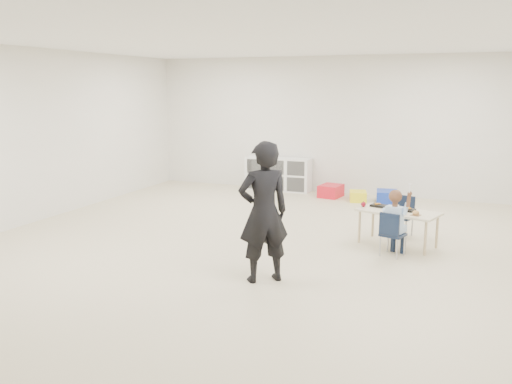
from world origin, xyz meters
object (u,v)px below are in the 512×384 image
at_px(cubby_shelf, 278,174).
at_px(table, 398,228).
at_px(child, 394,221).
at_px(adult, 264,212).
at_px(chair_near, 393,234).

bearing_deg(cubby_shelf, table, -48.45).
bearing_deg(child, adult, -113.08).
bearing_deg(chair_near, table, 107.03).
bearing_deg(child, table, 107.03).
bearing_deg(cubby_shelf, adult, -72.47).
relative_size(cubby_shelf, adult, 0.87).
xyz_separation_m(table, chair_near, (0.00, -0.51, 0.04)).
relative_size(child, adult, 0.58).
bearing_deg(cubby_shelf, chair_near, -52.51).
distance_m(table, chair_near, 0.51).
bearing_deg(adult, chair_near, -169.40).
xyz_separation_m(child, adult, (-1.24, -1.49, 0.33)).
distance_m(table, adult, 2.42).
relative_size(table, chair_near, 2.00).
bearing_deg(adult, cubby_shelf, -112.03).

